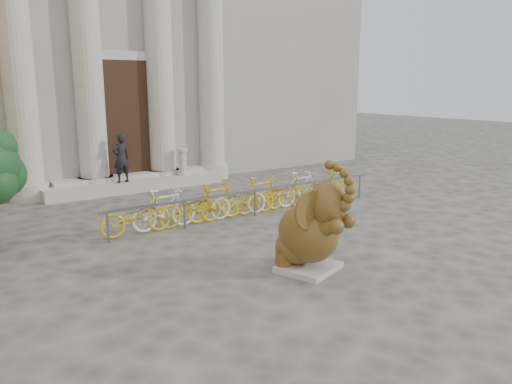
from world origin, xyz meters
TOP-DOWN VIEW (x-y plane):
  - ground at (0.00, 0.00)m, footprint 80.00×80.00m
  - classical_building at (0.00, 14.93)m, footprint 22.00×10.70m
  - entrance_steps at (0.00, 9.40)m, footprint 6.00×1.20m
  - elephant_statue at (-0.15, 0.46)m, footprint 1.41×1.68m
  - bike_rack at (1.25, 4.52)m, footprint 8.30×0.53m
  - pedestrian at (-0.57, 9.05)m, footprint 0.62×0.46m
  - balustrade_post at (1.60, 9.10)m, footprint 0.38×0.38m

SIDE VIEW (x-z plane):
  - ground at x=0.00m, z-range 0.00..0.00m
  - entrance_steps at x=0.00m, z-range 0.00..0.36m
  - bike_rack at x=1.25m, z-range 0.00..1.00m
  - elephant_statue at x=-0.15m, z-range -0.29..1.83m
  - balustrade_post at x=1.60m, z-range 0.32..1.24m
  - pedestrian at x=-0.57m, z-range 0.36..1.92m
  - classical_building at x=0.00m, z-range -0.02..11.98m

